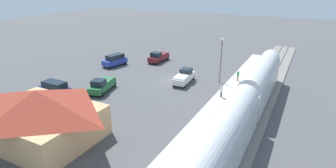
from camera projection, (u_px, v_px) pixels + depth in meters
ground_plane at (172, 81)px, 45.30m from camera, size 200.00×200.00×0.00m
railway_track at (259, 96)px, 39.19m from camera, size 4.80×70.00×0.30m
platform at (232, 90)px, 40.91m from camera, size 3.20×46.00×0.30m
passenger_train at (246, 102)px, 30.33m from camera, size 2.93×34.43×4.98m
station_building at (39, 114)px, 27.80m from camera, size 12.14×9.36×5.42m
pedestrian_on_platform at (221, 90)px, 37.93m from camera, size 0.36×0.36×1.71m
pedestrian_waiting_far at (238, 75)px, 44.13m from camera, size 0.36×0.36×1.71m
suv_navy at (55, 88)px, 38.94m from camera, size 4.91×2.43×2.22m
suv_blue at (115, 60)px, 53.03m from camera, size 2.91×5.20×2.22m
pickup_green at (102, 85)px, 40.60m from camera, size 3.13×5.70×2.14m
pickup_maroon at (158, 57)px, 55.78m from camera, size 2.22×5.49×2.14m
pickup_white at (184, 77)px, 44.12m from camera, size 2.37×5.54×2.14m
light_pole_near_platform at (221, 55)px, 42.92m from camera, size 0.44×0.44×7.32m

